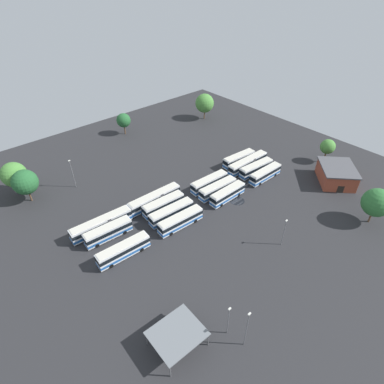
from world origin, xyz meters
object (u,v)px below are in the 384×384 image
object	(u,v)px
bus_row1_slot2	(218,189)
lamp_post_mid_lot	(247,328)
bus_row2_slot0	(155,199)
bus_row0_slot2	(256,168)
depot_building	(336,174)
tree_south_edge	(377,203)
bus_row1_slot3	(227,194)
bus_row2_slot2	(171,213)
bus_row2_slot3	(180,221)
lamp_post_near_entrance	(228,320)
bus_row1_slot1	(209,182)
lamp_post_by_building	(72,173)
bus_row2_slot1	(163,205)
bus_row3_slot3	(123,250)
tree_west_edge	(124,120)
bus_row3_slot0	(102,224)
tree_east_edge	(205,103)
tree_northeast	(25,182)
bus_row0_slot1	(248,163)
maintenance_shelter	(177,334)
lamp_post_far_corner	(284,231)
bus_row0_slot3	(265,174)
bus_row0_slot0	(239,159)
tree_north_edge	(328,147)
bus_row3_slot1	(108,232)
tree_northwest	(14,175)

from	to	relation	value
bus_row1_slot2	lamp_post_mid_lot	world-z (taller)	lamp_post_mid_lot
bus_row2_slot0	bus_row0_slot2	bearing A→B (deg)	165.56
depot_building	tree_south_edge	xyz separation A→B (m)	(9.91, 14.52, 3.52)
bus_row1_slot3	bus_row2_slot0	distance (m)	19.43
bus_row0_slot2	bus_row2_slot2	distance (m)	31.81
bus_row2_slot3	lamp_post_near_entrance	size ratio (longest dim) A/B	1.64
bus_row2_slot2	bus_row1_slot3	bearing A→B (deg)	165.97
bus_row1_slot1	lamp_post_by_building	distance (m)	38.12
bus_row2_slot1	bus_row2_slot3	xyz separation A→B (m)	(0.61, 7.57, 0.00)
bus_row3_slot3	bus_row1_slot3	bearing A→B (deg)	178.05
bus_row2_slot0	bus_row1_slot2	bearing A→B (deg)	153.44
tree_west_edge	bus_row3_slot0	bearing A→B (deg)	52.08
tree_east_edge	bus_row2_slot2	bearing A→B (deg)	38.96
bus_row2_slot1	tree_northeast	size ratio (longest dim) A/B	1.24
bus_row0_slot1	bus_row2_slot1	size ratio (longest dim) A/B	1.30
bus_row0_slot2	tree_northeast	bearing A→B (deg)	-29.69
maintenance_shelter	depot_building	bearing A→B (deg)	-173.92
bus_row0_slot2	lamp_post_far_corner	distance (m)	29.54
bus_row2_slot2	tree_west_edge	bearing A→B (deg)	-108.97
bus_row0_slot3	bus_row2_slot3	bearing A→B (deg)	-1.57
bus_row2_slot1	lamp_post_mid_lot	world-z (taller)	lamp_post_mid_lot
bus_row1_slot1	bus_row2_slot0	xyz separation A→B (m)	(15.93, -4.10, 0.00)
bus_row1_slot2	bus_row3_slot3	xyz separation A→B (m)	(31.38, 2.35, 0.00)
depot_building	bus_row2_slot3	bearing A→B (deg)	-18.30
bus_row0_slot3	lamp_post_far_corner	xyz separation A→B (m)	(18.30, 19.04, 2.25)
bus_row3_slot3	lamp_post_by_building	distance (m)	31.95
bus_row0_slot0	tree_northeast	xyz separation A→B (m)	(55.75, -24.63, 4.15)
tree_northeast	tree_north_edge	world-z (taller)	tree_northeast
tree_west_edge	tree_north_edge	xyz separation A→B (m)	(-36.94, 59.27, 0.11)
bus_row0_slot0	bus_row0_slot1	distance (m)	3.45
lamp_post_near_entrance	tree_south_edge	world-z (taller)	tree_south_edge
bus_row1_slot1	bus_row3_slot3	world-z (taller)	same
bus_row2_slot1	bus_row3_slot0	size ratio (longest dim) A/B	0.76
bus_row0_slot3	bus_row3_slot3	world-z (taller)	same
bus_row3_slot1	tree_south_edge	distance (m)	63.67
bus_row2_slot1	bus_row3_slot3	bearing A→B (deg)	22.70
lamp_post_far_corner	tree_northeast	size ratio (longest dim) A/B	0.79
lamp_post_mid_lot	lamp_post_near_entrance	xyz separation A→B (m)	(0.64, -3.34, -0.94)
depot_building	tree_northwest	world-z (taller)	tree_northwest
bus_row1_slot3	tree_east_edge	bearing A→B (deg)	-126.70
bus_row0_slot2	bus_row3_slot1	size ratio (longest dim) A/B	1.04
bus_row2_slot3	tree_northwest	distance (m)	47.00
bus_row1_slot2	bus_row2_slot0	xyz separation A→B (m)	(15.58, -7.79, 0.00)
bus_row1_slot1	bus_row1_slot2	size ratio (longest dim) A/B	1.00
bus_row3_slot3	bus_row0_slot2	bearing A→B (deg)	-177.58
tree_south_edge	bus_row3_slot3	bearing A→B (deg)	-30.73
bus_row2_slot0	lamp_post_far_corner	bearing A→B (deg)	112.69
bus_row1_slot1	bus_row1_slot3	world-z (taller)	same
bus_row2_slot3	bus_row0_slot0	bearing A→B (deg)	-162.90
bus_row0_slot1	tree_south_edge	bearing A→B (deg)	95.70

